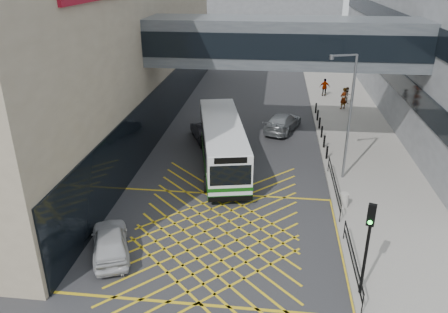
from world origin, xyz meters
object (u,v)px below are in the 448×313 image
(car_dark, at_px, (204,131))
(litter_bin, at_px, (344,200))
(pedestrian_b, at_px, (347,96))
(car_white, at_px, (110,241))
(traffic_light, at_px, (368,237))
(bus, at_px, (222,142))
(street_lamp, at_px, (348,111))
(pedestrian_a, at_px, (343,98))
(car_silver, at_px, (283,122))
(pedestrian_c, at_px, (325,87))

(car_dark, distance_m, litter_bin, 13.05)
(car_dark, bearing_deg, pedestrian_b, -162.22)
(car_white, height_order, car_dark, car_white)
(car_white, xyz_separation_m, traffic_light, (10.78, -1.59, 2.17))
(bus, distance_m, traffic_light, 13.76)
(bus, distance_m, litter_bin, 8.76)
(traffic_light, height_order, litter_bin, traffic_light)
(street_lamp, height_order, pedestrian_a, street_lamp)
(pedestrian_a, bearing_deg, car_dark, -0.05)
(car_white, xyz_separation_m, litter_bin, (11.04, 5.34, -0.12))
(bus, relative_size, car_dark, 2.68)
(car_dark, xyz_separation_m, litter_bin, (9.11, -9.34, -0.08))
(pedestrian_a, bearing_deg, pedestrian_b, -146.98)
(car_dark, distance_m, car_silver, 6.47)
(car_dark, relative_size, pedestrian_b, 2.61)
(car_silver, relative_size, litter_bin, 5.98)
(car_white, bearing_deg, street_lamp, -163.49)
(car_silver, relative_size, traffic_light, 1.17)
(bus, xyz_separation_m, litter_bin, (7.19, -4.90, -1.05))
(bus, bearing_deg, car_white, -122.29)
(car_white, relative_size, car_dark, 1.05)
(car_white, xyz_separation_m, street_lamp, (11.30, 8.94, 3.76))
(bus, bearing_deg, pedestrian_c, 53.08)
(bus, xyz_separation_m, traffic_light, (6.93, -11.82, 1.24))
(litter_bin, xyz_separation_m, pedestrian_c, (0.95, 22.15, 0.46))
(pedestrian_b, distance_m, pedestrian_c, 3.16)
(pedestrian_b, bearing_deg, traffic_light, -122.40)
(street_lamp, xyz_separation_m, pedestrian_c, (0.69, 18.55, -3.42))
(traffic_light, relative_size, pedestrian_b, 2.63)
(pedestrian_b, bearing_deg, street_lamp, -124.84)
(street_lamp, height_order, litter_bin, street_lamp)
(bus, bearing_deg, pedestrian_a, 42.58)
(car_dark, distance_m, pedestrian_b, 15.72)
(bus, xyz_separation_m, car_dark, (-1.93, 4.44, -0.97))
(pedestrian_c, bearing_deg, street_lamp, 88.29)
(car_white, relative_size, pedestrian_a, 2.22)
(pedestrian_b, relative_size, pedestrian_c, 0.91)
(car_white, distance_m, pedestrian_b, 28.51)
(car_white, xyz_separation_m, pedestrian_b, (13.83, 24.93, 0.26))
(street_lamp, relative_size, litter_bin, 9.32)
(litter_bin, bearing_deg, street_lamp, 85.85)
(car_dark, xyz_separation_m, pedestrian_b, (11.91, 10.25, 0.30))
(pedestrian_a, xyz_separation_m, pedestrian_c, (-1.26, 4.20, -0.10))
(car_white, height_order, pedestrian_c, pedestrian_c)
(pedestrian_a, relative_size, pedestrian_c, 1.12)
(traffic_light, distance_m, street_lamp, 10.66)
(bus, distance_m, pedestrian_b, 17.78)
(litter_bin, xyz_separation_m, pedestrian_b, (2.80, 19.59, 0.38))
(traffic_light, relative_size, litter_bin, 5.13)
(bus, relative_size, street_lamp, 1.47)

